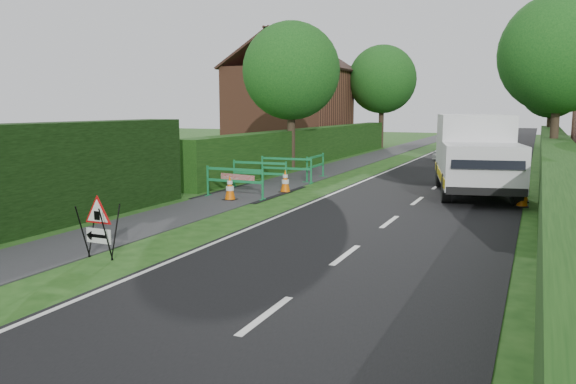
# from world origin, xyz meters

# --- Properties ---
(ground) EXTENTS (120.00, 120.00, 0.00)m
(ground) POSITION_xyz_m (0.00, 0.00, 0.00)
(ground) COLOR #1A4413
(ground) RESTS_ON ground
(road_surface) EXTENTS (6.00, 90.00, 0.02)m
(road_surface) POSITION_xyz_m (2.50, 35.00, 0.00)
(road_surface) COLOR black
(road_surface) RESTS_ON ground
(footpath) EXTENTS (2.00, 90.00, 0.02)m
(footpath) POSITION_xyz_m (-3.00, 35.00, 0.01)
(footpath) COLOR #2D2D30
(footpath) RESTS_ON ground
(hedge_west_far) EXTENTS (1.00, 24.00, 1.80)m
(hedge_west_far) POSITION_xyz_m (-5.00, 22.00, 0.00)
(hedge_west_far) COLOR #14380F
(hedge_west_far) RESTS_ON ground
(hedge_east) EXTENTS (1.20, 50.00, 1.50)m
(hedge_east) POSITION_xyz_m (6.50, 16.00, 0.00)
(hedge_east) COLOR #14380F
(hedge_east) RESTS_ON ground
(house_west) EXTENTS (7.50, 7.40, 7.88)m
(house_west) POSITION_xyz_m (-10.00, 30.00, 2.90)
(house_west) COLOR brown
(house_west) RESTS_ON ground
(tree_nw) EXTENTS (4.40, 4.40, 6.70)m
(tree_nw) POSITION_xyz_m (-4.60, 18.00, 4.48)
(tree_nw) COLOR #2D2116
(tree_nw) RESTS_ON ground
(tree_ne) EXTENTS (5.20, 5.20, 7.79)m
(tree_ne) POSITION_xyz_m (6.40, 22.00, 5.17)
(tree_ne) COLOR #2D2116
(tree_ne) RESTS_ON ground
(tree_fw) EXTENTS (4.80, 4.80, 7.24)m
(tree_fw) POSITION_xyz_m (-4.60, 34.00, 4.83)
(tree_fw) COLOR #2D2116
(tree_fw) RESTS_ON ground
(tree_fe) EXTENTS (4.20, 4.20, 6.33)m
(tree_fe) POSITION_xyz_m (6.40, 38.00, 4.22)
(tree_fe) COLOR #2D2116
(tree_fe) RESTS_ON ground
(triangle_sign) EXTENTS (0.71, 0.71, 1.04)m
(triangle_sign) POSITION_xyz_m (-1.70, 2.32, 0.72)
(triangle_sign) COLOR black
(triangle_sign) RESTS_ON ground
(works_van) EXTENTS (3.38, 6.08, 2.62)m
(works_van) POSITION_xyz_m (3.90, 13.75, 1.39)
(works_van) COLOR silver
(works_van) RESTS_ON ground
(traffic_cone_0) EXTENTS (0.38, 0.38, 0.79)m
(traffic_cone_0) POSITION_xyz_m (5.46, 11.81, 0.39)
(traffic_cone_0) COLOR black
(traffic_cone_0) RESTS_ON ground
(traffic_cone_1) EXTENTS (0.38, 0.38, 0.79)m
(traffic_cone_1) POSITION_xyz_m (5.45, 12.74, 0.39)
(traffic_cone_1) COLOR black
(traffic_cone_1) RESTS_ON ground
(traffic_cone_2) EXTENTS (0.38, 0.38, 0.79)m
(traffic_cone_2) POSITION_xyz_m (5.03, 15.48, 0.39)
(traffic_cone_2) COLOR black
(traffic_cone_2) RESTS_ON ground
(traffic_cone_3) EXTENTS (0.38, 0.38, 0.79)m
(traffic_cone_3) POSITION_xyz_m (-2.87, 9.35, 0.39)
(traffic_cone_3) COLOR black
(traffic_cone_3) RESTS_ON ground
(traffic_cone_4) EXTENTS (0.38, 0.38, 0.79)m
(traffic_cone_4) POSITION_xyz_m (-1.96, 11.51, 0.39)
(traffic_cone_4) COLOR black
(traffic_cone_4) RESTS_ON ground
(ped_barrier_0) EXTENTS (2.06, 0.37, 1.00)m
(ped_barrier_0) POSITION_xyz_m (-2.94, 9.77, 0.63)
(ped_barrier_0) COLOR #177F42
(ped_barrier_0) RESTS_ON ground
(ped_barrier_1) EXTENTS (2.08, 0.49, 1.00)m
(ped_barrier_1) POSITION_xyz_m (-3.18, 11.99, 0.63)
(ped_barrier_1) COLOR #177F42
(ped_barrier_1) RESTS_ON ground
(ped_barrier_2) EXTENTS (2.08, 0.49, 1.00)m
(ped_barrier_2) POSITION_xyz_m (-2.98, 13.86, 0.63)
(ped_barrier_2) COLOR #177F42
(ped_barrier_2) RESTS_ON ground
(ped_barrier_3) EXTENTS (0.45, 2.07, 1.00)m
(ped_barrier_3) POSITION_xyz_m (-2.28, 15.13, 0.63)
(ped_barrier_3) COLOR #177F42
(ped_barrier_3) RESTS_ON ground
(redwhite_plank) EXTENTS (1.48, 0.34, 0.25)m
(redwhite_plank) POSITION_xyz_m (-3.65, 11.21, 0.00)
(redwhite_plank) COLOR red
(redwhite_plank) RESTS_ON ground
(hatchback_car) EXTENTS (2.36, 3.40, 1.07)m
(hatchback_car) POSITION_xyz_m (1.67, 26.07, 0.54)
(hatchback_car) COLOR white
(hatchback_car) RESTS_ON ground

